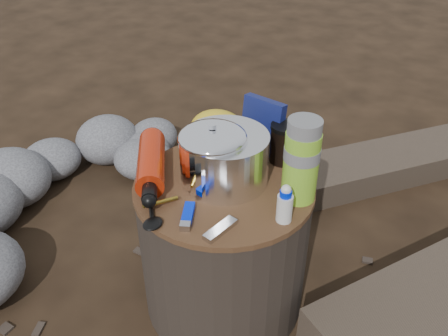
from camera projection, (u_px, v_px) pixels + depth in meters
The scene contains 15 objects.
ground at pixel (224, 297), 1.49m from camera, with size 60.00×60.00×0.00m, color black.
stump at pixel (224, 246), 1.37m from camera, with size 0.46×0.46×0.43m, color black.
rock_ring at pixel (58, 187), 1.78m from camera, with size 0.51×1.10×0.22m, color #5B5B60, non-canonical shape.
log_small at pixel (406, 160), 2.03m from camera, with size 0.23×1.27×0.11m, color #3B3026.
foil_windscreen at pixel (225, 158), 1.23m from camera, with size 0.22×0.22×0.13m, color white.
camping_pot at pixel (213, 157), 1.21m from camera, with size 0.17×0.17×0.17m, color white.
fuel_bottle at pixel (151, 162), 1.27m from camera, with size 0.07×0.30×0.07m, color red, non-canonical shape.
thermos at pixel (301, 161), 1.15m from camera, with size 0.09×0.09×0.21m, color #7DB929.
travel_mug at pixel (284, 143), 1.31m from camera, with size 0.07×0.07×0.11m, color black.
stuff_sack at pixel (218, 131), 1.37m from camera, with size 0.17×0.14×0.11m, color gold.
food_pouch at pixel (262, 126), 1.35m from camera, with size 0.12×0.03×0.16m, color #0F164F.
lighter at pixel (188, 213), 1.14m from camera, with size 0.02×0.09×0.02m, color #0020E6.
multitool at pixel (220, 229), 1.10m from camera, with size 0.03×0.09×0.01m, color #B6B6BB.
spork at pixel (151, 203), 1.18m from camera, with size 0.04×0.16×0.01m, color black, non-canonical shape.
squeeze_bottle at pixel (285, 205), 1.11m from camera, with size 0.04×0.04×0.09m, color silver.
Camera 1 is at (0.49, -0.88, 1.17)m, focal length 39.00 mm.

